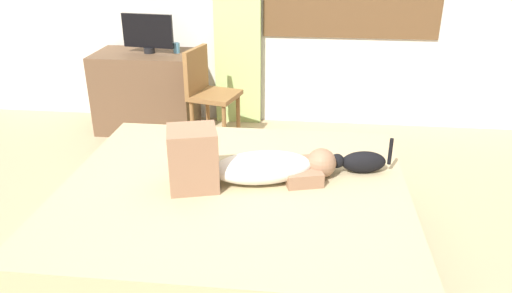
# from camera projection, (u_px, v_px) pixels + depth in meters

# --- Properties ---
(ground_plane) EXTENTS (16.00, 16.00, 0.00)m
(ground_plane) POSITION_uv_depth(u_px,v_px,m) (253.00, 258.00, 2.87)
(ground_plane) COLOR tan
(bed) EXTENTS (1.96, 1.75, 0.48)m
(bed) POSITION_uv_depth(u_px,v_px,m) (235.00, 222.00, 2.80)
(bed) COLOR #38383D
(bed) RESTS_ON ground
(person_lying) EXTENTS (0.94, 0.48, 0.34)m
(person_lying) POSITION_uv_depth(u_px,v_px,m) (245.00, 164.00, 2.68)
(person_lying) COLOR silver
(person_lying) RESTS_ON bed
(cat) EXTENTS (0.36, 0.15, 0.21)m
(cat) POSITION_uv_depth(u_px,v_px,m) (360.00, 162.00, 2.81)
(cat) COLOR black
(cat) RESTS_ON bed
(desk) EXTENTS (0.90, 0.56, 0.74)m
(desk) POSITION_uv_depth(u_px,v_px,m) (147.00, 91.00, 4.61)
(desk) COLOR brown
(desk) RESTS_ON ground
(tv_monitor) EXTENTS (0.48, 0.10, 0.35)m
(tv_monitor) POSITION_uv_depth(u_px,v_px,m) (148.00, 33.00, 4.38)
(tv_monitor) COLOR black
(tv_monitor) RESTS_ON desk
(cup) EXTENTS (0.06, 0.06, 0.09)m
(cup) POSITION_uv_depth(u_px,v_px,m) (177.00, 48.00, 4.43)
(cup) COLOR teal
(cup) RESTS_ON desk
(chair_by_desk) EXTENTS (0.46, 0.46, 0.86)m
(chair_by_desk) POSITION_uv_depth(u_px,v_px,m) (207.00, 89.00, 4.21)
(chair_by_desk) COLOR brown
(chair_by_desk) RESTS_ON ground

